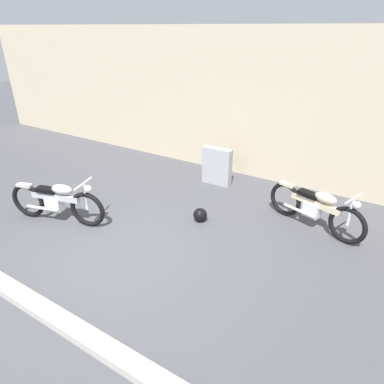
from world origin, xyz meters
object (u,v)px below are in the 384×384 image
at_px(stone_marker, 217,166).
at_px(motorcycle_cream, 315,208).
at_px(motorcycle_silver, 57,201).
at_px(helmet, 200,215).

xyz_separation_m(stone_marker, motorcycle_cream, (2.44, -0.80, -0.02)).
height_order(stone_marker, motorcycle_silver, motorcycle_silver).
distance_m(stone_marker, motorcycle_cream, 2.57).
distance_m(helmet, motorcycle_cream, 2.11).
distance_m(helmet, motorcycle_silver, 2.70).
height_order(stone_marker, motorcycle_cream, stone_marker).
bearing_deg(helmet, motorcycle_cream, 25.16).
distance_m(stone_marker, helmet, 1.81).
bearing_deg(motorcycle_cream, stone_marker, 179.75).
xyz_separation_m(stone_marker, motorcycle_silver, (-1.73, -3.11, -0.01)).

